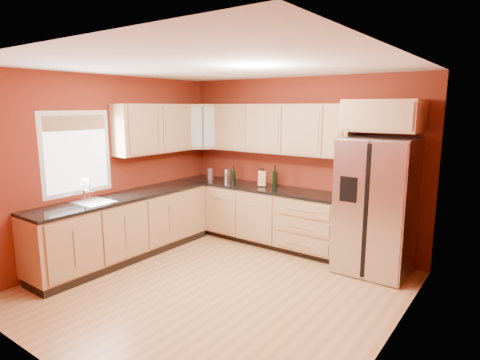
% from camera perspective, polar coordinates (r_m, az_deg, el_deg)
% --- Properties ---
extents(floor, '(4.00, 4.00, 0.00)m').
position_cam_1_polar(floor, '(5.04, -3.27, -15.00)').
color(floor, '#AC7942').
rests_on(floor, ground).
extents(ceiling, '(4.00, 4.00, 0.00)m').
position_cam_1_polar(ceiling, '(4.57, -3.62, 15.88)').
color(ceiling, white).
rests_on(ceiling, wall_back).
extents(wall_back, '(4.00, 0.04, 2.60)m').
position_cam_1_polar(wall_back, '(6.29, 8.23, 2.43)').
color(wall_back, maroon).
rests_on(wall_back, floor).
extents(wall_front, '(4.00, 0.04, 2.60)m').
position_cam_1_polar(wall_front, '(3.38, -25.60, -5.46)').
color(wall_front, maroon).
rests_on(wall_front, floor).
extents(wall_left, '(0.04, 4.00, 2.60)m').
position_cam_1_polar(wall_left, '(6.09, -18.14, 1.76)').
color(wall_left, maroon).
rests_on(wall_left, floor).
extents(wall_right, '(0.04, 4.00, 2.60)m').
position_cam_1_polar(wall_right, '(3.73, 21.11, -3.72)').
color(wall_right, maroon).
rests_on(wall_right, floor).
extents(base_cabinets_back, '(2.90, 0.60, 0.88)m').
position_cam_1_polar(base_cabinets_back, '(6.48, 2.47, -4.99)').
color(base_cabinets_back, tan).
rests_on(base_cabinets_back, floor).
extents(base_cabinets_left, '(0.60, 2.80, 0.88)m').
position_cam_1_polar(base_cabinets_left, '(6.04, -15.98, -6.57)').
color(base_cabinets_left, tan).
rests_on(base_cabinets_left, floor).
extents(countertop_back, '(2.90, 0.62, 0.04)m').
position_cam_1_polar(countertop_back, '(6.37, 2.45, -1.02)').
color(countertop_back, black).
rests_on(countertop_back, base_cabinets_back).
extents(countertop_left, '(0.62, 2.80, 0.04)m').
position_cam_1_polar(countertop_left, '(5.92, -16.15, -2.32)').
color(countertop_left, black).
rests_on(countertop_left, base_cabinets_left).
extents(upper_cabinets_back, '(2.30, 0.33, 0.75)m').
position_cam_1_polar(upper_cabinets_back, '(6.21, 5.59, 7.27)').
color(upper_cabinets_back, tan).
rests_on(upper_cabinets_back, wall_back).
extents(upper_cabinets_left, '(0.33, 1.35, 0.75)m').
position_cam_1_polar(upper_cabinets_left, '(6.36, -12.21, 7.15)').
color(upper_cabinets_left, tan).
rests_on(upper_cabinets_left, wall_left).
extents(corner_upper_cabinet, '(0.67, 0.67, 0.75)m').
position_cam_1_polar(corner_upper_cabinet, '(6.92, -5.40, 7.59)').
color(corner_upper_cabinet, tan).
rests_on(corner_upper_cabinet, wall_back).
extents(over_fridge_cabinet, '(0.92, 0.60, 0.40)m').
position_cam_1_polar(over_fridge_cabinet, '(5.44, 19.72, 8.63)').
color(over_fridge_cabinet, tan).
rests_on(over_fridge_cabinet, wall_back).
extents(refrigerator, '(0.90, 0.75, 1.78)m').
position_cam_1_polar(refrigerator, '(5.51, 18.76, -3.49)').
color(refrigerator, '#BCBBC1').
rests_on(refrigerator, floor).
extents(window, '(0.03, 0.90, 1.00)m').
position_cam_1_polar(window, '(5.77, -22.18, 3.55)').
color(window, white).
rests_on(window, wall_left).
extents(sink_faucet, '(0.50, 0.42, 0.30)m').
position_cam_1_polar(sink_faucet, '(5.60, -20.27, -1.49)').
color(sink_faucet, silver).
rests_on(sink_faucet, countertop_left).
extents(canister_left, '(0.16, 0.16, 0.21)m').
position_cam_1_polar(canister_left, '(6.74, -1.78, 0.72)').
color(canister_left, '#BCBBC1').
rests_on(canister_left, countertop_back).
extents(canister_right, '(0.12, 0.12, 0.19)m').
position_cam_1_polar(canister_right, '(6.94, -4.21, 0.91)').
color(canister_right, '#BCBBC1').
rests_on(canister_right, countertop_back).
extents(wine_bottle_a, '(0.07, 0.07, 0.29)m').
position_cam_1_polar(wine_bottle_a, '(6.52, -0.93, 0.76)').
color(wine_bottle_a, black).
rests_on(wine_bottle_a, countertop_back).
extents(wine_bottle_b, '(0.09, 0.09, 0.36)m').
position_cam_1_polar(wine_bottle_b, '(6.18, 5.00, 0.47)').
color(wine_bottle_b, black).
rests_on(wine_bottle_b, countertop_back).
extents(knife_block, '(0.15, 0.15, 0.24)m').
position_cam_1_polar(knife_block, '(6.34, 3.20, 0.21)').
color(knife_block, tan).
rests_on(knife_block, countertop_back).
extents(soap_dispenser, '(0.06, 0.06, 0.17)m').
position_cam_1_polar(soap_dispenser, '(5.75, 13.80, -1.50)').
color(soap_dispenser, white).
rests_on(soap_dispenser, countertop_back).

